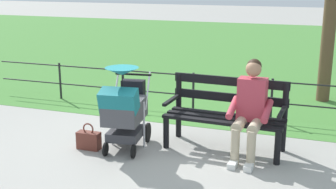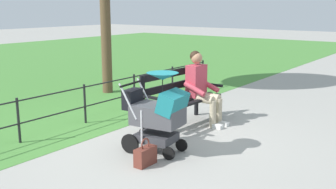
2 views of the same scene
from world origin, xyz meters
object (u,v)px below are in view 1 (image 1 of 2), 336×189
Objects in this scene: person_on_bench at (250,107)px; stroller at (125,107)px; park_bench at (226,111)px; handbag at (89,140)px.

stroller is (1.62, 0.29, -0.08)m from person_on_bench.
person_on_bench is at bearing 147.51° from park_bench.
park_bench is 1.91m from handbag.
park_bench is at bearing -157.79° from stroller.
handbag is (1.74, 0.67, -0.40)m from park_bench.
stroller is 0.68m from handbag.
person_on_bench is 2.21m from handbag.
stroller reaches higher than park_bench.
park_bench is at bearing -158.84° from handbag.
park_bench is at bearing -32.49° from person_on_bench.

